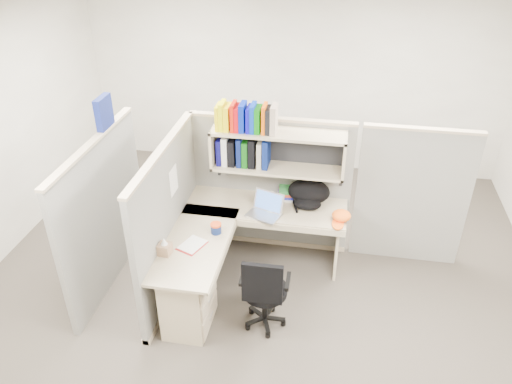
% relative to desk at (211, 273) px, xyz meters
% --- Properties ---
extents(ground, '(6.00, 6.00, 0.00)m').
position_rel_desk_xyz_m(ground, '(0.41, 0.29, -0.44)').
color(ground, '#332E27').
rests_on(ground, ground).
extents(room_shell, '(6.00, 6.00, 6.00)m').
position_rel_desk_xyz_m(room_shell, '(0.41, 0.29, 1.18)').
color(room_shell, '#B7B0A5').
rests_on(room_shell, ground).
extents(cubicle, '(3.79, 1.84, 1.95)m').
position_rel_desk_xyz_m(cubicle, '(0.04, 0.74, 0.47)').
color(cubicle, slate).
rests_on(cubicle, ground).
extents(desk, '(1.74, 1.75, 0.73)m').
position_rel_desk_xyz_m(desk, '(0.00, 0.00, 0.00)').
color(desk, tan).
rests_on(desk, ground).
extents(laptop, '(0.43, 0.43, 0.24)m').
position_rel_desk_xyz_m(laptop, '(0.41, 0.66, 0.41)').
color(laptop, '#AEAEB2').
rests_on(laptop, desk).
extents(backpack, '(0.47, 0.37, 0.27)m').
position_rel_desk_xyz_m(backpack, '(0.85, 0.96, 0.43)').
color(backpack, black).
rests_on(backpack, desk).
extents(orange_cap, '(0.25, 0.27, 0.11)m').
position_rel_desk_xyz_m(orange_cap, '(1.22, 0.73, 0.34)').
color(orange_cap, orange).
rests_on(orange_cap, desk).
extents(snack_canister, '(0.11, 0.11, 0.11)m').
position_rel_desk_xyz_m(snack_canister, '(-0.00, 0.28, 0.35)').
color(snack_canister, '#0E1E52').
rests_on(snack_canister, desk).
extents(tissue_box, '(0.13, 0.13, 0.18)m').
position_rel_desk_xyz_m(tissue_box, '(-0.39, -0.13, 0.38)').
color(tissue_box, '#A37D5C').
rests_on(tissue_box, desk).
extents(mouse, '(0.10, 0.07, 0.03)m').
position_rel_desk_xyz_m(mouse, '(0.47, 0.74, 0.31)').
color(mouse, '#809DB6').
rests_on(mouse, desk).
extents(paper_cup, '(0.08, 0.08, 0.10)m').
position_rel_desk_xyz_m(paper_cup, '(0.44, 0.99, 0.34)').
color(paper_cup, white).
rests_on(paper_cup, desk).
extents(book_stack, '(0.20, 0.26, 0.12)m').
position_rel_desk_xyz_m(book_stack, '(0.59, 1.09, 0.35)').
color(book_stack, gray).
rests_on(book_stack, desk).
extents(loose_paper, '(0.27, 0.31, 0.00)m').
position_rel_desk_xyz_m(loose_paper, '(-0.18, 0.05, 0.29)').
color(loose_paper, white).
rests_on(loose_paper, desk).
extents(task_chair, '(0.47, 0.43, 0.90)m').
position_rel_desk_xyz_m(task_chair, '(0.56, -0.18, -0.12)').
color(task_chair, black).
rests_on(task_chair, ground).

